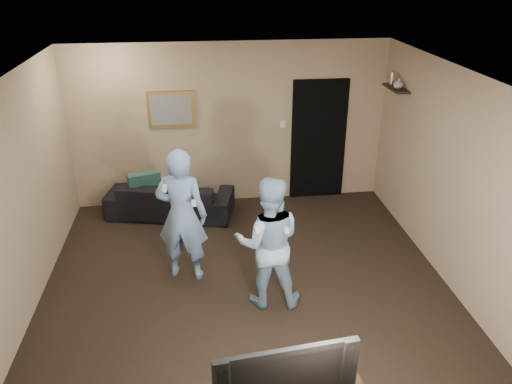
{
  "coord_description": "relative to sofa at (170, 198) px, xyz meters",
  "views": [
    {
      "loc": [
        -0.51,
        -5.1,
        3.72
      ],
      "look_at": [
        0.15,
        0.3,
        1.15
      ],
      "focal_mm": 35.0,
      "sensor_mm": 36.0,
      "label": 1
    }
  ],
  "objects": [
    {
      "name": "ground",
      "position": [
        0.99,
        -2.07,
        -0.28
      ],
      "size": [
        5.0,
        5.0,
        0.0
      ],
      "primitive_type": "plane",
      "color": "black",
      "rests_on": "ground"
    },
    {
      "name": "ceiling",
      "position": [
        0.99,
        -2.07,
        2.32
      ],
      "size": [
        5.0,
        5.0,
        0.04
      ],
      "primitive_type": "cube",
      "color": "silver",
      "rests_on": "wall_back"
    },
    {
      "name": "wall_back",
      "position": [
        0.99,
        0.43,
        1.02
      ],
      "size": [
        5.0,
        0.04,
        2.6
      ],
      "primitive_type": "cube",
      "color": "tan",
      "rests_on": "ground"
    },
    {
      "name": "wall_front",
      "position": [
        0.99,
        -4.57,
        1.02
      ],
      "size": [
        5.0,
        0.04,
        2.6
      ],
      "primitive_type": "cube",
      "color": "tan",
      "rests_on": "ground"
    },
    {
      "name": "wall_left",
      "position": [
        -1.51,
        -2.07,
        1.02
      ],
      "size": [
        0.04,
        5.0,
        2.6
      ],
      "primitive_type": "cube",
      "color": "tan",
      "rests_on": "ground"
    },
    {
      "name": "wall_right",
      "position": [
        3.49,
        -2.07,
        1.02
      ],
      "size": [
        0.04,
        5.0,
        2.6
      ],
      "primitive_type": "cube",
      "color": "tan",
      "rests_on": "ground"
    },
    {
      "name": "sofa",
      "position": [
        0.0,
        0.0,
        0.0
      ],
      "size": [
        2.06,
        1.17,
        0.57
      ],
      "primitive_type": "imported",
      "rotation": [
        0.0,
        0.0,
        2.92
      ],
      "color": "black",
      "rests_on": "ground"
    },
    {
      "name": "throw_pillow",
      "position": [
        -0.38,
        0.0,
        0.2
      ],
      "size": [
        0.51,
        0.3,
        0.49
      ],
      "primitive_type": "cube",
      "rotation": [
        0.0,
        0.0,
        0.31
      ],
      "color": "#184941",
      "rests_on": "sofa"
    },
    {
      "name": "painting_frame",
      "position": [
        0.09,
        0.41,
        1.32
      ],
      "size": [
        0.72,
        0.05,
        0.57
      ],
      "primitive_type": "cube",
      "color": "olive",
      "rests_on": "wall_back"
    },
    {
      "name": "painting_canvas",
      "position": [
        0.09,
        0.38,
        1.32
      ],
      "size": [
        0.62,
        0.01,
        0.47
      ],
      "primitive_type": "cube",
      "color": "slate",
      "rests_on": "painting_frame"
    },
    {
      "name": "doorway",
      "position": [
        2.44,
        0.4,
        0.72
      ],
      "size": [
        0.9,
        0.06,
        2.0
      ],
      "primitive_type": "cube",
      "color": "black",
      "rests_on": "ground"
    },
    {
      "name": "light_switch",
      "position": [
        1.84,
        0.41,
        1.02
      ],
      "size": [
        0.08,
        0.02,
        0.12
      ],
      "primitive_type": "cube",
      "color": "silver",
      "rests_on": "wall_back"
    },
    {
      "name": "wall_shelf",
      "position": [
        3.38,
        -0.27,
        1.71
      ],
      "size": [
        0.2,
        0.6,
        0.03
      ],
      "primitive_type": "cube",
      "color": "black",
      "rests_on": "wall_right"
    },
    {
      "name": "shelf_vase",
      "position": [
        3.38,
        -0.33,
        1.79
      ],
      "size": [
        0.17,
        0.17,
        0.15
      ],
      "primitive_type": "imported",
      "rotation": [
        0.0,
        0.0,
        0.23
      ],
      "color": "#AFAEB3",
      "rests_on": "wall_shelf"
    },
    {
      "name": "shelf_figurine",
      "position": [
        3.38,
        -0.07,
        1.81
      ],
      "size": [
        0.06,
        0.06,
        0.18
      ],
      "primitive_type": "cylinder",
      "color": "#BDBCC1",
      "rests_on": "wall_shelf"
    },
    {
      "name": "television",
      "position": [
        1.04,
        -4.33,
        0.54
      ],
      "size": [
        1.12,
        0.27,
        0.64
      ],
      "primitive_type": "imported",
      "rotation": [
        0.0,
        0.0,
        0.11
      ],
      "color": "black",
      "rests_on": "tv_console"
    },
    {
      "name": "wii_player_left",
      "position": [
        0.24,
        -1.72,
        0.58
      ],
      "size": [
        0.71,
        0.57,
        1.73
      ],
      "color": "#7AA0D4",
      "rests_on": "ground"
    },
    {
      "name": "wii_player_right",
      "position": [
        1.21,
        -2.37,
        0.52
      ],
      "size": [
        0.84,
        0.69,
        1.6
      ],
      "color": "#94BCD7",
      "rests_on": "ground"
    }
  ]
}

